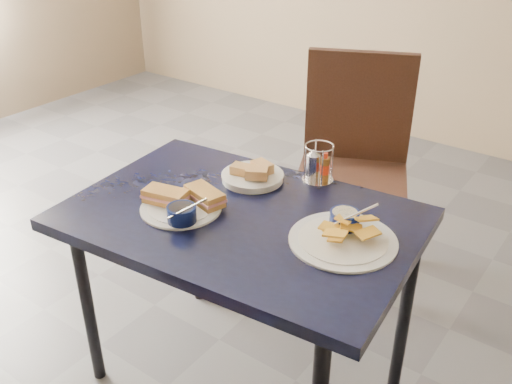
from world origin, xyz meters
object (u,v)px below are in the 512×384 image
Objects in this scene: plantain_plate at (344,233)px; condiment_caddy at (317,165)px; chair_far at (363,155)px; sandwich_plate at (183,203)px; bread_basket at (253,175)px; dining_table at (241,234)px.

condiment_caddy is (-0.25, 0.27, 0.04)m from plantain_plate.
sandwich_plate is (-0.12, -1.04, 0.19)m from chair_far.
condiment_caddy reaches higher than bread_basket.
sandwich_plate is at bearing -151.32° from dining_table.
condiment_caddy reaches higher than plantain_plate.
condiment_caddy is (0.18, 0.14, 0.04)m from bread_basket.
bread_basket is 1.57× the size of condiment_caddy.
sandwich_plate is at bearing -101.15° from bread_basket.
bread_basket is at bearing 116.87° from dining_table.
dining_table is at bearing -63.13° from bread_basket.
chair_far is 4.78× the size of bread_basket.
condiment_caddy is (0.24, 0.43, 0.03)m from sandwich_plate.
plantain_plate is at bearing -67.47° from chair_far.
dining_table is 1.13× the size of chair_far.
condiment_caddy is at bearing 61.25° from sandwich_plate.
plantain_plate is 1.48× the size of bread_basket.
chair_far is at bearing 83.34° from sandwich_plate.
plantain_plate is at bearing -17.72° from bread_basket.
sandwich_plate is at bearing -162.34° from plantain_plate.
dining_table is 0.21m from sandwich_plate.
chair_far is at bearing 85.13° from bread_basket.
bread_basket is at bearing 162.28° from plantain_plate.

